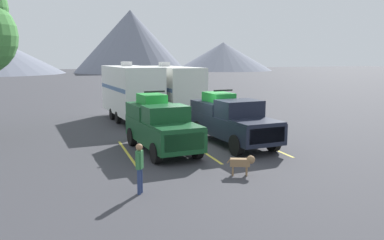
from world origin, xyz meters
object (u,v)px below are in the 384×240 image
(camper_trailer_b, at_px, (170,89))
(person_a, at_px, (140,165))
(dog, at_px, (243,162))
(pickup_truck_a, at_px, (160,124))
(pickup_truck_b, at_px, (231,119))
(camper_trailer_a, at_px, (131,90))

(camper_trailer_b, xyz_separation_m, person_a, (-4.99, -14.49, -1.10))
(dog, bearing_deg, person_a, -170.14)
(pickup_truck_a, xyz_separation_m, person_a, (-1.99, -5.30, -0.28))
(pickup_truck_b, bearing_deg, person_a, -135.16)
(dog, bearing_deg, pickup_truck_a, 112.23)
(pickup_truck_a, distance_m, dog, 5.04)
(pickup_truck_a, relative_size, camper_trailer_b, 0.64)
(pickup_truck_a, height_order, camper_trailer_b, camper_trailer_b)
(camper_trailer_a, xyz_separation_m, person_a, (-2.24, -14.13, -1.12))
(person_a, bearing_deg, camper_trailer_b, 71.01)
(camper_trailer_a, distance_m, dog, 13.65)
(pickup_truck_b, bearing_deg, camper_trailer_b, 93.79)
(pickup_truck_a, height_order, camper_trailer_a, camper_trailer_a)
(pickup_truck_a, height_order, dog, pickup_truck_a)
(pickup_truck_a, relative_size, person_a, 3.38)
(camper_trailer_b, xyz_separation_m, dog, (-1.11, -13.81, -1.52))
(camper_trailer_b, bearing_deg, person_a, -108.99)
(pickup_truck_b, height_order, person_a, pickup_truck_b)
(pickup_truck_a, relative_size, dog, 5.67)
(pickup_truck_b, bearing_deg, camper_trailer_a, 111.27)
(camper_trailer_b, height_order, dog, camper_trailer_b)
(camper_trailer_b, bearing_deg, camper_trailer_a, -172.69)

